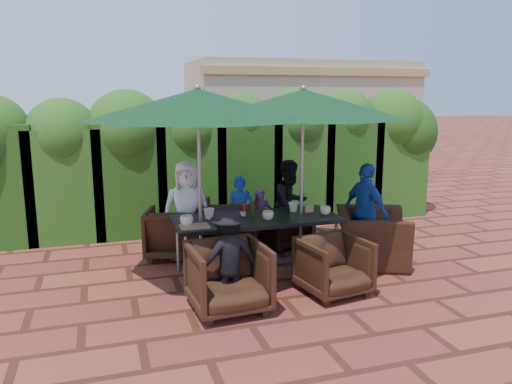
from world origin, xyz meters
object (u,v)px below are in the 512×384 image
object	(u,v)px
umbrella_left	(198,105)
chair_far_mid	(231,223)
dining_table	(256,223)
chair_near_right	(334,263)
chair_end_right	(372,229)
umbrella_right	(303,104)
chair_far_right	(284,224)
chair_near_left	(228,274)
chair_far_left	(174,230)

from	to	relation	value
umbrella_left	chair_far_mid	distance (m)	2.19
dining_table	chair_near_right	bearing A→B (deg)	-56.59
umbrella_left	chair_end_right	size ratio (longest dim) A/B	2.50
dining_table	chair_end_right	world-z (taller)	chair_end_right
umbrella_right	chair_end_right	world-z (taller)	umbrella_right
umbrella_right	chair_far_right	size ratio (longest dim) A/B	4.01
chair_far_right	chair_near_right	xyz separation A→B (m)	(-0.11, -1.97, 0.02)
umbrella_right	chair_far_mid	bearing A→B (deg)	127.55
chair_near_left	chair_far_right	bearing A→B (deg)	51.56
umbrella_left	chair_far_mid	size ratio (longest dim) A/B	3.24
umbrella_right	dining_table	bearing A→B (deg)	-174.40
chair_far_mid	chair_far_right	bearing A→B (deg)	-164.26
umbrella_left	chair_near_right	xyz separation A→B (m)	(1.40, -0.95, -1.84)
dining_table	umbrella_left	size ratio (longest dim) A/B	0.79
chair_far_mid	chair_far_right	world-z (taller)	chair_far_mid
umbrella_left	umbrella_right	world-z (taller)	same
umbrella_right	chair_far_right	bearing A→B (deg)	83.64
dining_table	chair_near_right	distance (m)	1.22
chair_far_mid	chair_far_right	distance (m)	0.85
umbrella_right	chair_near_left	distance (m)	2.50
chair_far_mid	chair_end_right	bearing A→B (deg)	166.34
chair_end_right	chair_near_left	bearing A→B (deg)	137.19
chair_end_right	chair_far_right	bearing A→B (deg)	64.50
chair_far_right	chair_end_right	size ratio (longest dim) A/B	0.63
chair_end_right	dining_table	bearing A→B (deg)	111.17
chair_far_left	chair_near_right	distance (m)	2.53
chair_far_mid	chair_near_left	world-z (taller)	chair_far_mid
chair_far_mid	chair_end_right	xyz separation A→B (m)	(1.75, -1.13, 0.06)
chair_far_left	chair_near_right	size ratio (longest dim) A/B	1.07
chair_far_left	chair_near_left	distance (m)	2.06
chair_far_right	chair_end_right	world-z (taller)	chair_end_right
chair_far_left	chair_end_right	xyz separation A→B (m)	(2.62, -1.07, 0.08)
chair_near_right	umbrella_left	bearing A→B (deg)	136.59
chair_far_right	chair_near_right	size ratio (longest dim) A/B	0.93
umbrella_right	chair_far_mid	size ratio (longest dim) A/B	3.28
chair_far_mid	chair_end_right	size ratio (longest dim) A/B	0.77
umbrella_right	chair_near_left	world-z (taller)	umbrella_right
chair_far_left	chair_near_right	world-z (taller)	chair_far_left
umbrella_left	chair_far_left	distance (m)	2.08
chair_near_right	chair_end_right	world-z (taller)	chair_end_right
chair_far_mid	umbrella_left	bearing A→B (deg)	77.18
chair_far_right	chair_near_right	world-z (taller)	chair_near_right
dining_table	chair_near_left	xyz separation A→B (m)	(-0.66, -1.07, -0.26)
umbrella_right	chair_near_left	xyz separation A→B (m)	(-1.32, -1.13, -1.80)
dining_table	umbrella_left	xyz separation A→B (m)	(-0.75, -0.04, 1.54)
chair_near_right	chair_end_right	bearing A→B (deg)	31.70
chair_near_left	umbrella_right	bearing A→B (deg)	36.95
chair_near_left	chair_near_right	size ratio (longest dim) A/B	1.11
chair_far_right	chair_near_left	size ratio (longest dim) A/B	0.84
chair_near_right	dining_table	bearing A→B (deg)	114.08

